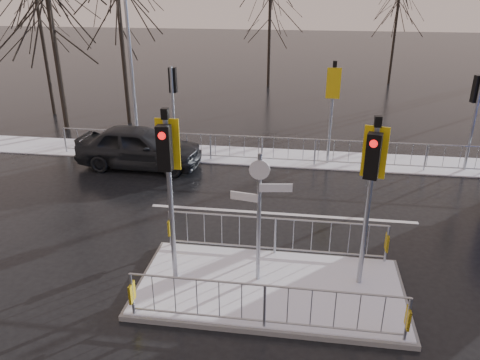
# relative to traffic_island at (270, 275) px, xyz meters

# --- Properties ---
(ground) EXTENTS (120.00, 120.00, 0.00)m
(ground) POSITION_rel_traffic_island_xyz_m (0.01, -0.01, -0.39)
(ground) COLOR black
(ground) RESTS_ON ground
(snow_verge) EXTENTS (30.00, 2.00, 0.04)m
(snow_verge) POSITION_rel_traffic_island_xyz_m (0.01, 8.59, -0.37)
(snow_verge) COLOR white
(snow_verge) RESTS_ON ground
(lane_markings) EXTENTS (8.00, 11.38, 0.01)m
(lane_markings) POSITION_rel_traffic_island_xyz_m (0.01, -0.34, -0.39)
(lane_markings) COLOR silver
(lane_markings) RESTS_ON ground
(traffic_island) EXTENTS (6.00, 3.04, 4.15)m
(traffic_island) POSITION_rel_traffic_island_xyz_m (0.00, 0.00, 0.00)
(traffic_island) COLOR slate
(traffic_island) RESTS_ON ground
(far_kerb_fixtures) EXTENTS (18.00, 0.65, 3.83)m
(far_kerb_fixtures) POSITION_rel_traffic_island_xyz_m (0.31, 8.08, 0.63)
(far_kerb_fixtures) COLOR #989EA6
(far_kerb_fixtures) RESTS_ON ground
(car_far_lane) EXTENTS (4.68, 1.99, 1.58)m
(car_far_lane) POSITION_rel_traffic_island_xyz_m (-5.47, 6.94, 0.40)
(car_far_lane) COLOR black
(car_far_lane) RESTS_ON ground
(tree_near_b) EXTENTS (4.00, 4.00, 7.55)m
(tree_near_b) POSITION_rel_traffic_island_xyz_m (-7.99, 12.49, 4.76)
(tree_near_b) COLOR black
(tree_near_b) RESTS_ON ground
(tree_near_c) EXTENTS (3.50, 3.50, 6.61)m
(tree_near_c) POSITION_rel_traffic_island_xyz_m (-12.49, 13.49, 4.11)
(tree_near_c) COLOR black
(tree_near_c) RESTS_ON ground
(tree_far_a) EXTENTS (3.75, 3.75, 7.08)m
(tree_far_a) POSITION_rel_traffic_island_xyz_m (-1.99, 21.99, 4.43)
(tree_far_a) COLOR black
(tree_far_a) RESTS_ON ground
(tree_far_b) EXTENTS (3.25, 3.25, 6.14)m
(tree_far_b) POSITION_rel_traffic_island_xyz_m (6.01, 23.99, 3.79)
(tree_far_b) COLOR black
(tree_far_b) RESTS_ON ground
(street_lamp_left) EXTENTS (1.25, 0.18, 8.20)m
(street_lamp_left) POSITION_rel_traffic_island_xyz_m (-6.42, 9.49, 4.10)
(street_lamp_left) COLOR #989EA6
(street_lamp_left) RESTS_ON ground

